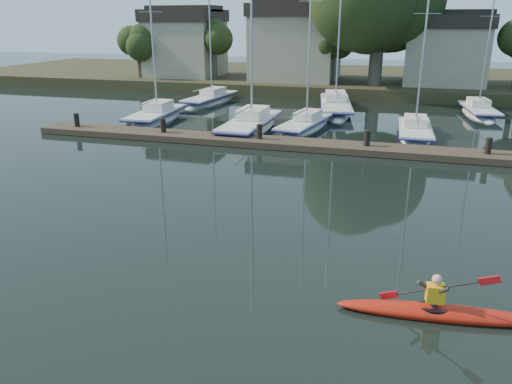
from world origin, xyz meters
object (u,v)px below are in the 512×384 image
(sailboat_0, at_px, (157,123))
(sailboat_6, at_px, (335,113))
(sailboat_5, at_px, (211,104))
(sailboat_7, at_px, (478,117))
(kayak, at_px, (439,310))
(sailboat_3, at_px, (414,139))
(sailboat_2, at_px, (305,131))
(sailboat_1, at_px, (251,133))
(dock, at_px, (311,145))

(sailboat_0, bearing_deg, sailboat_6, 29.72)
(sailboat_5, distance_m, sailboat_7, 21.45)
(kayak, distance_m, sailboat_3, 20.37)
(sailboat_2, distance_m, sailboat_3, 6.89)
(sailboat_1, xyz_separation_m, sailboat_6, (4.30, 8.87, 0.00))
(sailboat_0, height_order, sailboat_3, sailboat_0)
(sailboat_6, bearing_deg, sailboat_2, -106.79)
(sailboat_0, relative_size, sailboat_6, 0.72)
(sailboat_5, bearing_deg, sailboat_1, -49.93)
(dock, bearing_deg, sailboat_5, 129.63)
(sailboat_2, height_order, sailboat_5, sailboat_5)
(sailboat_7, bearing_deg, sailboat_6, 179.53)
(kayak, bearing_deg, sailboat_5, 114.46)
(sailboat_0, height_order, sailboat_6, sailboat_6)
(sailboat_1, height_order, sailboat_5, sailboat_1)
(sailboat_0, distance_m, sailboat_3, 17.59)
(sailboat_1, relative_size, sailboat_7, 1.27)
(sailboat_6, bearing_deg, dock, -97.82)
(sailboat_0, bearing_deg, sailboat_5, 80.92)
(kayak, height_order, sailboat_1, sailboat_1)
(sailboat_3, relative_size, sailboat_5, 0.85)
(kayak, relative_size, sailboat_3, 0.40)
(sailboat_2, distance_m, sailboat_6, 7.57)
(sailboat_7, bearing_deg, kayak, -104.59)
(dock, height_order, sailboat_5, sailboat_5)
(dock, relative_size, sailboat_5, 2.33)
(dock, xyz_separation_m, sailboat_5, (-11.24, 13.57, -0.39))
(sailboat_1, relative_size, sailboat_2, 1.14)
(kayak, bearing_deg, sailboat_2, 103.27)
(sailboat_5, bearing_deg, sailboat_7, 6.72)
(kayak, xyz_separation_m, sailboat_1, (-10.63, 19.33, -0.40))
(sailboat_2, height_order, sailboat_3, sailboat_2)
(sailboat_5, bearing_deg, sailboat_3, -21.25)
(kayak, xyz_separation_m, sailboat_2, (-7.28, 20.68, -0.36))
(sailboat_2, bearing_deg, dock, -66.22)
(sailboat_6, bearing_deg, sailboat_5, 165.80)
(sailboat_0, bearing_deg, sailboat_3, -4.16)
(sailboat_1, height_order, sailboat_2, sailboat_1)
(dock, xyz_separation_m, sailboat_0, (-12.05, 5.01, -0.41))
(kayak, bearing_deg, sailboat_1, 112.69)
(dock, bearing_deg, sailboat_2, 104.53)
(sailboat_2, height_order, sailboat_6, sailboat_6)
(sailboat_1, distance_m, sailboat_3, 10.29)
(kayak, bearing_deg, dock, 104.83)
(dock, bearing_deg, kayak, -69.05)
(sailboat_0, xyz_separation_m, sailboat_2, (10.71, 0.17, 0.04))
(kayak, relative_size, sailboat_7, 0.41)
(sailboat_1, bearing_deg, sailboat_3, 6.43)
(sailboat_7, bearing_deg, dock, -132.84)
(sailboat_1, bearing_deg, sailboat_6, 64.78)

